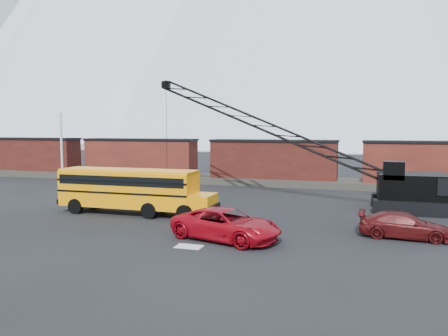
{
  "coord_description": "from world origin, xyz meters",
  "views": [
    {
      "loc": [
        8.73,
        -24.61,
        6.14
      ],
      "look_at": [
        -1.25,
        7.89,
        3.0
      ],
      "focal_mm": 35.0,
      "sensor_mm": 36.0,
      "label": 1
    }
  ],
  "objects_px": {
    "school_bus": "(132,189)",
    "maroon_suv": "(404,225)",
    "crawler_crane": "(279,132)",
    "red_pickup": "(226,224)"
  },
  "relations": [
    {
      "from": "red_pickup",
      "to": "crawler_crane",
      "type": "relative_size",
      "value": 0.26
    },
    {
      "from": "school_bus",
      "to": "crawler_crane",
      "type": "bearing_deg",
      "value": 40.82
    },
    {
      "from": "school_bus",
      "to": "crawler_crane",
      "type": "height_order",
      "value": "crawler_crane"
    },
    {
      "from": "school_bus",
      "to": "maroon_suv",
      "type": "relative_size",
      "value": 2.38
    },
    {
      "from": "crawler_crane",
      "to": "school_bus",
      "type": "bearing_deg",
      "value": -139.18
    },
    {
      "from": "school_bus",
      "to": "crawler_crane",
      "type": "distance_m",
      "value": 12.66
    },
    {
      "from": "red_pickup",
      "to": "crawler_crane",
      "type": "bearing_deg",
      "value": 13.8
    },
    {
      "from": "red_pickup",
      "to": "crawler_crane",
      "type": "distance_m",
      "value": 13.74
    },
    {
      "from": "red_pickup",
      "to": "crawler_crane",
      "type": "height_order",
      "value": "crawler_crane"
    },
    {
      "from": "maroon_suv",
      "to": "school_bus",
      "type": "bearing_deg",
      "value": 88.36
    }
  ]
}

